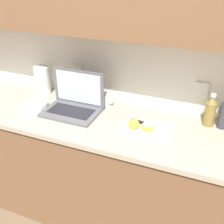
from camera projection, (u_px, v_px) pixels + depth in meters
name	position (u px, v px, depth m)	size (l,w,h in m)	color
ground_plane	(97.00, 209.00, 2.33)	(12.00, 12.00, 0.00)	brown
wall_back	(106.00, 8.00, 1.77)	(5.20, 0.38, 2.60)	white
counter_unit	(93.00, 166.00, 2.12)	(2.25, 0.62, 0.88)	brown
laptop	(74.00, 102.00, 1.96)	(0.39, 0.27, 0.28)	#515156
cutting_board	(147.00, 129.00, 1.77)	(0.32, 0.23, 0.01)	silver
knife	(143.00, 123.00, 1.81)	(0.27, 0.08, 0.02)	silver
lemon_half_cut	(148.00, 127.00, 1.75)	(0.07, 0.07, 0.04)	yellow
lemon_whole_beside	(134.00, 124.00, 1.75)	(0.07, 0.07, 0.07)	yellow
bottle_green_soda	(210.00, 111.00, 1.77)	(0.07, 0.07, 0.22)	olive
bottle_oil_tall	(224.00, 113.00, 1.74)	(0.06, 0.06, 0.23)	#333338
measuring_cup	(105.00, 99.00, 2.04)	(0.10, 0.08, 0.09)	silver
bowl_white	(36.00, 105.00, 2.01)	(0.17, 0.17, 0.05)	beige
paper_towel_roll	(43.00, 80.00, 2.19)	(0.12, 0.12, 0.22)	white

